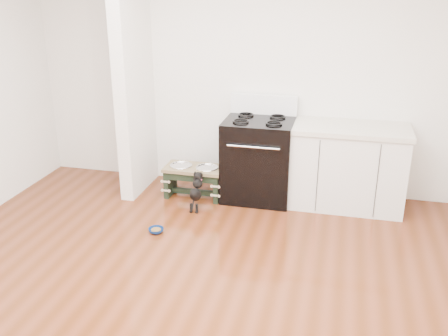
# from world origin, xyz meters

# --- Properties ---
(ground) EXTENTS (5.00, 5.00, 0.00)m
(ground) POSITION_xyz_m (0.00, 0.00, 0.00)
(ground) COLOR #4D220D
(ground) RESTS_ON ground
(room_shell) EXTENTS (5.00, 5.00, 5.00)m
(room_shell) POSITION_xyz_m (0.00, 0.00, 1.62)
(room_shell) COLOR silver
(room_shell) RESTS_ON ground
(partition_wall) EXTENTS (0.15, 0.80, 2.70)m
(partition_wall) POSITION_xyz_m (-1.18, 2.10, 1.35)
(partition_wall) COLOR silver
(partition_wall) RESTS_ON ground
(oven_range) EXTENTS (0.76, 0.69, 1.14)m
(oven_range) POSITION_xyz_m (0.25, 2.16, 0.48)
(oven_range) COLOR black
(oven_range) RESTS_ON ground
(cabinet_run) EXTENTS (1.24, 0.64, 0.91)m
(cabinet_run) POSITION_xyz_m (1.23, 2.18, 0.45)
(cabinet_run) COLOR silver
(cabinet_run) RESTS_ON ground
(dog_feeder) EXTENTS (0.67, 0.36, 0.38)m
(dog_feeder) POSITION_xyz_m (-0.46, 1.99, 0.26)
(dog_feeder) COLOR black
(dog_feeder) RESTS_ON ground
(puppy) EXTENTS (0.12, 0.34, 0.41)m
(puppy) POSITION_xyz_m (-0.34, 1.68, 0.22)
(puppy) COLOR black
(puppy) RESTS_ON ground
(floor_bowl) EXTENTS (0.20, 0.20, 0.05)m
(floor_bowl) POSITION_xyz_m (-0.58, 1.06, 0.02)
(floor_bowl) COLOR navy
(floor_bowl) RESTS_ON ground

